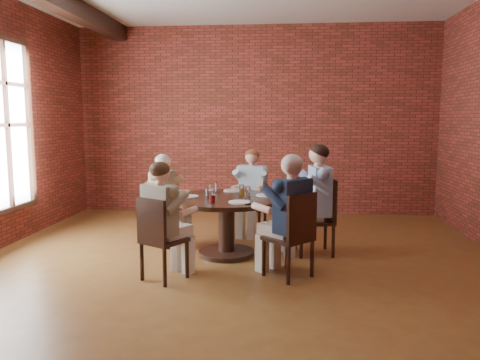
# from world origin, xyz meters

# --- Properties ---
(floor) EXTENTS (7.00, 7.00, 0.00)m
(floor) POSITION_xyz_m (0.00, 0.00, 0.00)
(floor) COLOR brown
(floor) RESTS_ON ground
(wall_back) EXTENTS (7.00, 0.00, 7.00)m
(wall_back) POSITION_xyz_m (0.00, 3.50, 1.70)
(wall_back) COLOR maroon
(wall_back) RESTS_ON ground
(wall_front) EXTENTS (7.00, 0.00, 7.00)m
(wall_front) POSITION_xyz_m (0.00, -3.50, 1.70)
(wall_front) COLOR maroon
(wall_front) RESTS_ON ground
(dining_table) EXTENTS (1.42, 1.42, 0.75)m
(dining_table) POSITION_xyz_m (-0.18, 0.69, 0.53)
(dining_table) COLOR black
(dining_table) RESTS_ON floor
(chair_a) EXTENTS (0.53, 0.53, 0.98)m
(chair_a) POSITION_xyz_m (1.03, 0.88, 0.53)
(chair_a) COLOR black
(chair_a) RESTS_ON floor
(diner_a) EXTENTS (0.79, 0.68, 1.41)m
(diner_a) POSITION_xyz_m (0.93, 0.87, 0.70)
(diner_a) COLOR #416EA9
(diner_a) RESTS_ON floor
(chair_b) EXTENTS (0.47, 0.47, 0.91)m
(chair_b) POSITION_xyz_m (0.07, 1.90, 0.49)
(chair_b) COLOR black
(chair_b) RESTS_ON floor
(diner_b) EXTENTS (0.61, 0.70, 1.28)m
(diner_b) POSITION_xyz_m (0.05, 1.82, 0.64)
(diner_b) COLOR #9EB6CA
(diner_b) RESTS_ON floor
(chair_c) EXTENTS (0.52, 0.52, 0.89)m
(chair_c) POSITION_xyz_m (-1.14, 1.14, 0.49)
(chair_c) COLOR black
(chair_c) RESTS_ON floor
(diner_c) EXTENTS (0.74, 0.68, 1.25)m
(diner_c) POSITION_xyz_m (-1.07, 1.11, 0.63)
(diner_c) COLOR brown
(diner_c) RESTS_ON floor
(chair_d) EXTENTS (0.55, 0.55, 0.91)m
(chair_d) POSITION_xyz_m (-0.78, -0.33, 0.50)
(chair_d) COLOR black
(chair_d) RESTS_ON floor
(diner_d) EXTENTS (0.74, 0.78, 1.28)m
(diner_d) POSITION_xyz_m (-0.74, -0.26, 0.64)
(diner_d) COLOR #B69F8F
(diner_d) RESTS_ON floor
(chair_e) EXTENTS (0.62, 0.62, 0.95)m
(chair_e) POSITION_xyz_m (0.65, -0.11, 0.51)
(chair_e) COLOR black
(chair_e) RESTS_ON floor
(diner_e) EXTENTS (0.85, 0.85, 1.35)m
(diner_e) POSITION_xyz_m (0.59, -0.05, 0.68)
(diner_e) COLOR #16243E
(diner_e) RESTS_ON floor
(plate_a) EXTENTS (0.26, 0.26, 0.01)m
(plate_a) POSITION_xyz_m (0.31, 0.86, 0.76)
(plate_a) COLOR white
(plate_a) RESTS_ON dining_table
(plate_b) EXTENTS (0.26, 0.26, 0.01)m
(plate_b) POSITION_xyz_m (-0.15, 1.22, 0.76)
(plate_b) COLOR white
(plate_b) RESTS_ON dining_table
(plate_c) EXTENTS (0.26, 0.26, 0.01)m
(plate_c) POSITION_xyz_m (-0.66, 0.66, 0.76)
(plate_c) COLOR white
(plate_c) RESTS_ON dining_table
(plate_d) EXTENTS (0.26, 0.26, 0.01)m
(plate_d) POSITION_xyz_m (0.02, 0.33, 0.76)
(plate_d) COLOR white
(plate_d) RESTS_ON dining_table
(glass_a) EXTENTS (0.07, 0.07, 0.14)m
(glass_a) POSITION_xyz_m (0.09, 0.70, 0.82)
(glass_a) COLOR white
(glass_a) RESTS_ON dining_table
(glass_b) EXTENTS (0.07, 0.07, 0.14)m
(glass_b) POSITION_xyz_m (0.00, 0.86, 0.82)
(glass_b) COLOR white
(glass_b) RESTS_ON dining_table
(glass_c) EXTENTS (0.07, 0.07, 0.14)m
(glass_c) POSITION_xyz_m (-0.34, 1.01, 0.82)
(glass_c) COLOR white
(glass_c) RESTS_ON dining_table
(glass_d) EXTENTS (0.07, 0.07, 0.14)m
(glass_d) POSITION_xyz_m (-0.39, 0.83, 0.82)
(glass_d) COLOR white
(glass_d) RESTS_ON dining_table
(glass_e) EXTENTS (0.07, 0.07, 0.14)m
(glass_e) POSITION_xyz_m (-0.39, 0.52, 0.82)
(glass_e) COLOR white
(glass_e) RESTS_ON dining_table
(glass_f) EXTENTS (0.07, 0.07, 0.14)m
(glass_f) POSITION_xyz_m (-0.30, 0.28, 0.82)
(glass_f) COLOR white
(glass_f) RESTS_ON dining_table
(smartphone) EXTENTS (0.08, 0.15, 0.01)m
(smartphone) POSITION_xyz_m (0.13, 0.28, 0.75)
(smartphone) COLOR black
(smartphone) RESTS_ON dining_table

